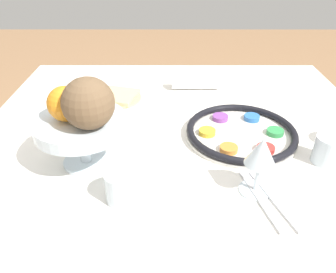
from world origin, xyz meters
TOP-DOWN VIEW (x-y plane):
  - dining_table at (0.00, 0.00)m, footprint 1.19×1.05m
  - seder_plate at (-0.17, 0.05)m, footprint 0.31×0.31m
  - wine_glass at (-0.16, 0.28)m, footprint 0.07×0.07m
  - fruit_stand at (0.24, 0.17)m, footprint 0.22×0.22m
  - orange_fruit at (0.27, 0.18)m, footprint 0.08×0.08m
  - coconut at (0.21, 0.21)m, footprint 0.12×0.12m
  - bread_plate at (0.21, -0.19)m, footprint 0.16×0.16m
  - napkin_roll at (-0.06, -0.28)m, footprint 0.17×0.05m
  - cup_near at (0.14, 0.31)m, footprint 0.07×0.07m
  - cup_mid at (-0.36, 0.17)m, footprint 0.07×0.07m
  - fork_left at (-0.20, 0.31)m, footprint 0.08×0.19m
  - fork_right at (-0.17, 0.31)m, footprint 0.06×0.19m

SIDE VIEW (x-z plane):
  - dining_table at x=0.00m, z-range 0.00..0.73m
  - fork_left at x=-0.20m, z-range 0.73..0.74m
  - fork_right at x=-0.17m, z-range 0.73..0.74m
  - bread_plate at x=0.21m, z-range 0.73..0.75m
  - seder_plate at x=-0.17m, z-range 0.74..0.77m
  - napkin_roll at x=-0.06m, z-range 0.73..0.79m
  - cup_near at x=0.14m, z-range 0.73..0.81m
  - cup_mid at x=-0.36m, z-range 0.73..0.81m
  - wine_glass at x=-0.16m, z-range 0.77..0.91m
  - fruit_stand at x=0.24m, z-range 0.77..0.90m
  - orange_fruit at x=0.27m, z-range 0.86..0.94m
  - coconut at x=0.21m, z-range 0.86..0.98m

